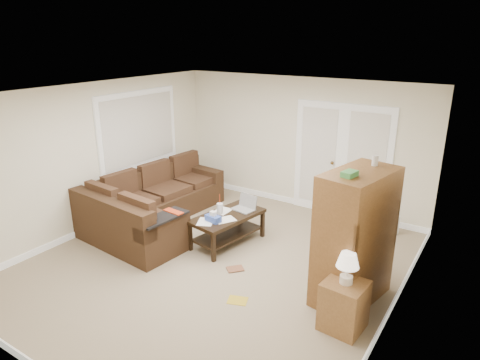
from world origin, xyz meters
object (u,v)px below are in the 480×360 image
Objects in this scene: tv_armoire at (355,237)px; side_cabinet at (344,302)px; coffee_table at (228,227)px; sectional_sofa at (150,208)px.

side_cabinet is (0.14, -0.63, -0.52)m from tv_armoire.
coffee_table is 1.36× the size of side_cabinet.
tv_armoire reaches higher than sectional_sofa.
tv_armoire is 1.90× the size of side_cabinet.
side_cabinet is at bearing -14.41° from coffee_table.
coffee_table is (1.53, 0.20, -0.07)m from sectional_sofa.
tv_armoire is (2.17, -0.41, 0.59)m from coffee_table.
coffee_table is at bearing 12.48° from sectional_sofa.
tv_armoire reaches higher than coffee_table.
side_cabinet is at bearing -7.21° from sectional_sofa.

